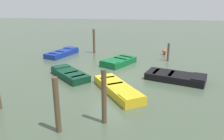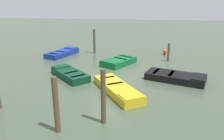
% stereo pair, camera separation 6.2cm
% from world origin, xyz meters
% --- Properties ---
extents(ground_plane, '(80.00, 80.00, 0.00)m').
position_xyz_m(ground_plane, '(0.00, 0.00, 0.00)').
color(ground_plane, '#475642').
extents(rowboat_blue, '(3.36, 2.10, 0.46)m').
position_xyz_m(rowboat_blue, '(-4.44, -4.90, 0.22)').
color(rowboat_blue, navy).
rests_on(rowboat_blue, ground_plane).
extents(rowboat_yellow, '(3.70, 2.96, 0.46)m').
position_xyz_m(rowboat_yellow, '(2.62, 0.69, 0.22)').
color(rowboat_yellow, gold).
rests_on(rowboat_yellow, ground_plane).
extents(rowboat_green, '(3.02, 2.52, 0.46)m').
position_xyz_m(rowboat_green, '(-2.49, 0.09, 0.22)').
color(rowboat_green, '#0F602D').
rests_on(rowboat_green, ground_plane).
extents(rowboat_dark_green, '(2.86, 2.92, 0.46)m').
position_xyz_m(rowboat_dark_green, '(0.76, -2.47, 0.22)').
color(rowboat_dark_green, '#0C3823').
rests_on(rowboat_dark_green, ground_plane).
extents(rowboat_black, '(2.44, 3.59, 0.46)m').
position_xyz_m(rowboat_black, '(0.33, 3.79, 0.22)').
color(rowboat_black, black).
rests_on(rowboat_black, ground_plane).
extents(mooring_piling_near_left, '(0.20, 0.20, 2.05)m').
position_xyz_m(mooring_piling_near_left, '(6.37, -0.95, 1.03)').
color(mooring_piling_near_left, brown).
rests_on(mooring_piling_near_left, ground_plane).
extents(mooring_piling_near_right, '(0.17, 0.17, 1.37)m').
position_xyz_m(mooring_piling_near_right, '(-4.05, 3.70, 0.68)').
color(mooring_piling_near_right, brown).
rests_on(mooring_piling_near_right, ground_plane).
extents(mooring_piling_center, '(0.19, 0.19, 2.13)m').
position_xyz_m(mooring_piling_center, '(5.53, 0.54, 1.07)').
color(mooring_piling_center, brown).
rests_on(mooring_piling_center, ground_plane).
extents(mooring_piling_far_right, '(0.20, 0.20, 2.08)m').
position_xyz_m(mooring_piling_far_right, '(-5.73, -2.44, 1.04)').
color(mooring_piling_far_right, brown).
rests_on(mooring_piling_far_right, ground_plane).
extents(marker_buoy, '(0.36, 0.36, 0.48)m').
position_xyz_m(marker_buoy, '(-6.00, 3.58, 0.29)').
color(marker_buoy, '#262626').
rests_on(marker_buoy, ground_plane).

